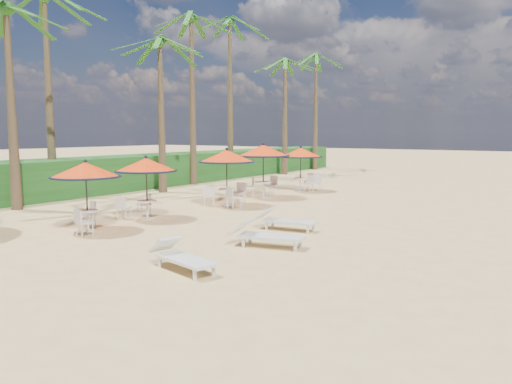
# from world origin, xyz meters

# --- Properties ---
(ground) EXTENTS (160.00, 160.00, 0.00)m
(ground) POSITION_xyz_m (0.00, 0.00, 0.00)
(ground) COLOR tan
(ground) RESTS_ON ground
(scrub_hedge) EXTENTS (3.00, 40.00, 1.80)m
(scrub_hedge) POSITION_xyz_m (-13.50, 11.00, 0.90)
(scrub_hedge) COLOR #194716
(scrub_hedge) RESTS_ON ground
(station_0) EXTENTS (2.17, 2.17, 2.27)m
(station_0) POSITION_xyz_m (-5.22, 0.42, 1.73)
(station_0) COLOR black
(station_0) RESTS_ON ground
(station_1) EXTENTS (2.19, 2.19, 2.29)m
(station_1) POSITION_xyz_m (-5.36, 3.03, 1.74)
(station_1) COLOR black
(station_1) RESTS_ON ground
(station_2) EXTENTS (2.37, 2.39, 2.47)m
(station_2) POSITION_xyz_m (-4.85, 7.17, 1.80)
(station_2) COLOR black
(station_2) RESTS_ON ground
(station_3) EXTENTS (2.52, 2.52, 2.62)m
(station_3) POSITION_xyz_m (-5.12, 10.32, 2.00)
(station_3) COLOR black
(station_3) RESTS_ON ground
(station_4) EXTENTS (2.29, 2.29, 2.39)m
(station_4) POSITION_xyz_m (-4.88, 13.74, 1.75)
(station_4) COLOR black
(station_4) RESTS_ON ground
(lounger_near) EXTENTS (2.04, 1.04, 0.70)m
(lounger_near) POSITION_xyz_m (0.31, -1.27, 0.33)
(lounger_near) COLOR silver
(lounger_near) RESTS_ON ground
(lounger_mid) EXTENTS (2.15, 1.13, 0.74)m
(lounger_mid) POSITION_xyz_m (0.61, 1.71, 0.34)
(lounger_mid) COLOR silver
(lounger_mid) RESTS_ON ground
(lounger_far) EXTENTS (2.06, 0.91, 0.71)m
(lounger_far) POSITION_xyz_m (-0.18, 4.04, 0.33)
(lounger_far) COLOR silver
(lounger_far) RESTS_ON ground
(palm_1) EXTENTS (5.00, 5.00, 8.10)m
(palm_1) POSITION_xyz_m (-11.24, 1.60, 7.36)
(palm_1) COLOR brown
(palm_1) RESTS_ON ground
(palm_2) EXTENTS (5.00, 5.00, 9.60)m
(palm_2) POSITION_xyz_m (-13.73, 4.91, 8.78)
(palm_2) COLOR brown
(palm_2) RESTS_ON ground
(palm_3) EXTENTS (5.00, 5.00, 7.87)m
(palm_3) POSITION_xyz_m (-10.55, 9.12, 7.14)
(palm_3) COLOR brown
(palm_3) RESTS_ON ground
(palm_4) EXTENTS (5.00, 5.00, 9.91)m
(palm_4) POSITION_xyz_m (-11.88, 13.03, 9.06)
(palm_4) COLOR brown
(palm_4) RESTS_ON ground
(palm_5) EXTENTS (5.00, 5.00, 10.74)m
(palm_5) POSITION_xyz_m (-13.03, 18.21, 9.84)
(palm_5) COLOR brown
(palm_5) RESTS_ON ground
(palm_6) EXTENTS (5.00, 5.00, 8.40)m
(palm_6) POSITION_xyz_m (-11.02, 22.16, 7.64)
(palm_6) COLOR brown
(palm_6) RESTS_ON ground
(palm_7) EXTENTS (5.00, 5.00, 9.41)m
(palm_7) POSITION_xyz_m (-11.48, 27.84, 8.60)
(palm_7) COLOR brown
(palm_7) RESTS_ON ground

